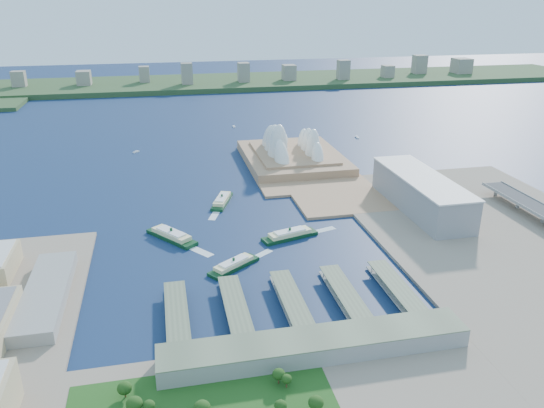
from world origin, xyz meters
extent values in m
plane|color=#0E1B41|center=(0.00, 0.00, 0.00)|extent=(3000.00, 3000.00, 0.00)
cube|color=gray|center=(240.00, -50.00, 1.50)|extent=(240.00, 500.00, 3.00)
cube|color=#A17958|center=(107.50, 260.00, 1.50)|extent=(135.00, 220.00, 3.00)
cube|color=#2D4926|center=(0.00, 980.00, 6.00)|extent=(2200.00, 260.00, 12.00)
cube|color=gray|center=(195.00, 80.00, 20.50)|extent=(45.00, 155.00, 35.00)
cube|color=gray|center=(15.00, -135.00, 9.00)|extent=(200.00, 28.00, 12.00)
camera|label=1|loc=(-71.04, -403.70, 217.84)|focal=35.00mm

